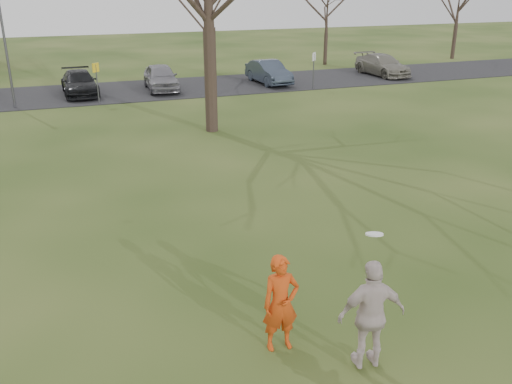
{
  "coord_description": "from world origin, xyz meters",
  "views": [
    {
      "loc": [
        -3.98,
        -7.02,
        6.04
      ],
      "look_at": [
        0.0,
        4.0,
        1.5
      ],
      "focal_mm": 38.91,
      "sensor_mm": 36.0,
      "label": 1
    }
  ],
  "objects_px": {
    "player_defender": "(281,303)",
    "lamp_post": "(2,25)",
    "car_3": "(79,83)",
    "car_7": "(382,65)",
    "car_4": "(161,77)",
    "catching_play": "(371,315)",
    "car_5": "(269,72)"
  },
  "relations": [
    {
      "from": "car_4",
      "to": "car_7",
      "type": "height_order",
      "value": "car_4"
    },
    {
      "from": "car_5",
      "to": "lamp_post",
      "type": "relative_size",
      "value": 0.65
    },
    {
      "from": "car_7",
      "to": "catching_play",
      "type": "distance_m",
      "value": 29.98
    },
    {
      "from": "catching_play",
      "to": "car_4",
      "type": "bearing_deg",
      "value": 86.82
    },
    {
      "from": "car_3",
      "to": "catching_play",
      "type": "height_order",
      "value": "catching_play"
    },
    {
      "from": "car_7",
      "to": "car_5",
      "type": "bearing_deg",
      "value": 178.03
    },
    {
      "from": "player_defender",
      "to": "catching_play",
      "type": "distance_m",
      "value": 1.54
    },
    {
      "from": "car_4",
      "to": "car_5",
      "type": "xyz_separation_m",
      "value": [
        6.5,
        -0.14,
        -0.04
      ]
    },
    {
      "from": "car_3",
      "to": "car_7",
      "type": "xyz_separation_m",
      "value": [
        19.05,
        0.03,
        0.03
      ]
    },
    {
      "from": "car_3",
      "to": "car_7",
      "type": "height_order",
      "value": "car_7"
    },
    {
      "from": "player_defender",
      "to": "car_3",
      "type": "relative_size",
      "value": 0.4
    },
    {
      "from": "car_5",
      "to": "lamp_post",
      "type": "height_order",
      "value": "lamp_post"
    },
    {
      "from": "lamp_post",
      "to": "catching_play",
      "type": "bearing_deg",
      "value": -74.74
    },
    {
      "from": "car_7",
      "to": "lamp_post",
      "type": "height_order",
      "value": "lamp_post"
    },
    {
      "from": "player_defender",
      "to": "car_4",
      "type": "distance_m",
      "value": 24.3
    },
    {
      "from": "car_4",
      "to": "catching_play",
      "type": "bearing_deg",
      "value": -90.49
    },
    {
      "from": "car_3",
      "to": "car_4",
      "type": "relative_size",
      "value": 1.04
    },
    {
      "from": "player_defender",
      "to": "lamp_post",
      "type": "bearing_deg",
      "value": 106.22
    },
    {
      "from": "player_defender",
      "to": "car_7",
      "type": "relative_size",
      "value": 0.39
    },
    {
      "from": "car_4",
      "to": "car_7",
      "type": "distance_m",
      "value": 14.6
    },
    {
      "from": "car_7",
      "to": "lamp_post",
      "type": "bearing_deg",
      "value": -178.29
    },
    {
      "from": "car_7",
      "to": "catching_play",
      "type": "relative_size",
      "value": 1.9
    },
    {
      "from": "player_defender",
      "to": "car_4",
      "type": "xyz_separation_m",
      "value": [
        2.54,
        24.17,
        -0.13
      ]
    },
    {
      "from": "car_3",
      "to": "car_4",
      "type": "xyz_separation_m",
      "value": [
        4.45,
        -0.12,
        0.08
      ]
    },
    {
      "from": "car_7",
      "to": "lamp_post",
      "type": "relative_size",
      "value": 0.73
    },
    {
      "from": "car_3",
      "to": "car_5",
      "type": "distance_m",
      "value": 10.96
    },
    {
      "from": "car_3",
      "to": "car_4",
      "type": "bearing_deg",
      "value": -3.14
    },
    {
      "from": "player_defender",
      "to": "lamp_post",
      "type": "relative_size",
      "value": 0.28
    },
    {
      "from": "player_defender",
      "to": "car_5",
      "type": "xyz_separation_m",
      "value": [
        9.04,
        24.02,
        -0.16
      ]
    },
    {
      "from": "car_3",
      "to": "lamp_post",
      "type": "xyz_separation_m",
      "value": [
        -3.25,
        -2.23,
        3.29
      ]
    },
    {
      "from": "car_4",
      "to": "lamp_post",
      "type": "bearing_deg",
      "value": -162.0
    },
    {
      "from": "car_4",
      "to": "car_5",
      "type": "relative_size",
      "value": 1.02
    }
  ]
}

